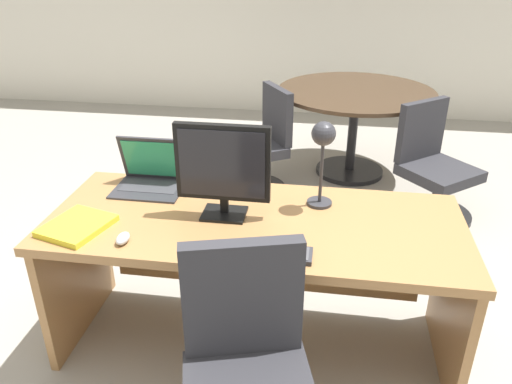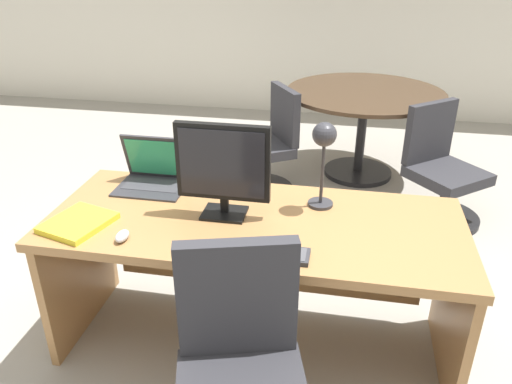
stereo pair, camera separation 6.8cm
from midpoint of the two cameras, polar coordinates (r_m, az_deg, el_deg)
name	(u,v)px [view 1 (the left image)]	position (r m, az deg, el deg)	size (l,w,h in m)	color
ground	(284,207)	(3.94, 2.74, -1.69)	(12.00, 12.00, 0.00)	gray
desk	(256,249)	(2.42, -0.77, -6.49)	(1.89, 0.78, 0.73)	#9E7042
monitor	(223,166)	(2.22, -4.67, 2.90)	(0.43, 0.16, 0.44)	black
laptop	(152,171)	(2.63, -12.50, 2.29)	(0.35, 0.27, 0.26)	#2D2D33
keyboard	(269,253)	(2.03, 0.49, -6.91)	(0.35, 0.11, 0.02)	#2D2D33
mouse	(123,238)	(2.19, -15.75, -5.10)	(0.05, 0.09, 0.04)	#B7BABF
desk_lamp	(323,145)	(2.28, 6.77, 5.28)	(0.12, 0.14, 0.42)	#2D2D33
book	(77,226)	(2.35, -20.43, -3.63)	(0.31, 0.33, 0.03)	yellow
coffee_mug	(214,177)	(2.59, -5.59, 1.69)	(0.10, 0.07, 0.09)	blue
meeting_table	(354,111)	(4.40, 10.69, 9.04)	(1.31, 1.31, 0.75)	black
meeting_chair_near	(259,152)	(4.07, -0.17, 4.55)	(0.64, 0.63, 0.86)	black
meeting_chair_far	(432,174)	(3.91, 18.91, 1.94)	(0.65, 0.65, 0.85)	black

